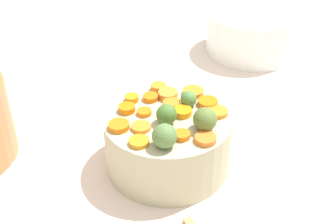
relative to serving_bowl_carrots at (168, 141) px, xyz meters
name	(u,v)px	position (x,y,z in m)	size (l,w,h in m)	color
tabletop	(190,157)	(0.02, 0.05, -0.06)	(2.40, 2.40, 0.02)	silver
serving_bowl_carrots	(168,141)	(0.00, 0.00, 0.00)	(0.22, 0.22, 0.11)	#B7B490
carrot_slice_0	(151,97)	(-0.06, 0.02, 0.06)	(0.03, 0.03, 0.01)	orange
carrot_slice_1	(183,112)	(0.02, 0.02, 0.06)	(0.03, 0.03, 0.01)	orange
carrot_slice_2	(159,87)	(-0.07, 0.06, 0.06)	(0.03, 0.03, 0.01)	orange
carrot_slice_3	(144,112)	(-0.04, -0.02, 0.06)	(0.03, 0.03, 0.01)	orange
carrot_slice_4	(119,126)	(-0.04, -0.08, 0.06)	(0.03, 0.03, 0.01)	orange
carrot_slice_5	(208,103)	(0.03, 0.07, 0.06)	(0.04, 0.04, 0.01)	orange
carrot_slice_6	(132,98)	(-0.08, 0.00, 0.06)	(0.02, 0.02, 0.01)	orange
carrot_slice_7	(193,92)	(-0.01, 0.09, 0.06)	(0.04, 0.04, 0.01)	orange
carrot_slice_8	(172,104)	(-0.01, 0.03, 0.06)	(0.03, 0.03, 0.01)	orange
carrot_slice_9	(141,127)	(-0.01, -0.05, 0.06)	(0.03, 0.03, 0.01)	orange
carrot_slice_10	(139,142)	(0.01, -0.09, 0.06)	(0.03, 0.03, 0.01)	orange
carrot_slice_11	(127,108)	(-0.07, -0.03, 0.06)	(0.03, 0.03, 0.01)	orange
carrot_slice_12	(205,139)	(0.09, -0.02, 0.06)	(0.03, 0.03, 0.01)	orange
carrot_slice_13	(168,94)	(-0.04, 0.05, 0.06)	(0.04, 0.04, 0.01)	orange
carrot_slice_14	(182,135)	(0.05, -0.03, 0.06)	(0.03, 0.03, 0.01)	orange
carrot_slice_15	(217,112)	(0.06, 0.06, 0.06)	(0.04, 0.04, 0.01)	orange
brussels_sprout_0	(167,114)	(0.01, -0.02, 0.07)	(0.04, 0.04, 0.04)	#45702E
brussels_sprout_1	(164,136)	(0.04, -0.07, 0.07)	(0.04, 0.04, 0.04)	#587C41
brussels_sprout_2	(205,119)	(0.07, 0.01, 0.07)	(0.04, 0.04, 0.04)	#5B7433
brussels_sprout_3	(190,98)	(0.01, 0.05, 0.07)	(0.03, 0.03, 0.03)	#4E7E3C
casserole_dish	(253,31)	(-0.11, 0.50, 0.00)	(0.25, 0.25, 0.11)	white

